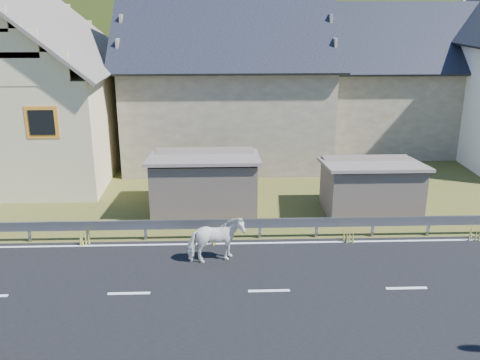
{
  "coord_description": "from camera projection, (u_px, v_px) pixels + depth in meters",
  "views": [
    {
      "loc": [
        -1.33,
        -13.49,
        7.92
      ],
      "look_at": [
        -0.68,
        4.35,
        1.96
      ],
      "focal_mm": 40.0,
      "sensor_mm": 36.0,
      "label": 1
    }
  ],
  "objects": [
    {
      "name": "ground",
      "position": [
        269.0,
        292.0,
        15.35
      ],
      "size": [
        160.0,
        160.0,
        0.0
      ],
      "primitive_type": "plane",
      "color": "#454D19",
      "rests_on": "ground"
    },
    {
      "name": "shed_right",
      "position": [
        371.0,
        188.0,
        20.87
      ],
      "size": [
        3.8,
        2.9,
        2.2
      ],
      "primitive_type": "cube",
      "color": "#6C5D51",
      "rests_on": "ground"
    },
    {
      "name": "shed_left",
      "position": [
        205.0,
        184.0,
        21.09
      ],
      "size": [
        4.3,
        3.3,
        2.4
      ],
      "primitive_type": "cube",
      "color": "#6C5D51",
      "rests_on": "ground"
    },
    {
      "name": "house_stone_b",
      "position": [
        401.0,
        70.0,
        30.43
      ],
      "size": [
        9.8,
        8.8,
        8.1
      ],
      "color": "tan",
      "rests_on": "ground"
    },
    {
      "name": "house_cream",
      "position": [
        35.0,
        82.0,
        24.99
      ],
      "size": [
        7.8,
        9.8,
        8.3
      ],
      "color": "beige",
      "rests_on": "ground"
    },
    {
      "name": "road",
      "position": [
        269.0,
        291.0,
        15.34
      ],
      "size": [
        60.0,
        7.0,
        0.04
      ],
      "primitive_type": "cube",
      "color": "black",
      "rests_on": "ground"
    },
    {
      "name": "house_stone_a",
      "position": [
        226.0,
        68.0,
        28.06
      ],
      "size": [
        10.8,
        9.8,
        8.9
      ],
      "color": "tan",
      "rests_on": "ground"
    },
    {
      "name": "lane_markings",
      "position": [
        269.0,
        291.0,
        15.33
      ],
      "size": [
        60.0,
        6.6,
        0.01
      ],
      "primitive_type": "cube",
      "color": "silver",
      "rests_on": "road"
    },
    {
      "name": "mountain",
      "position": [
        238.0,
        83.0,
        192.47
      ],
      "size": [
        440.0,
        280.0,
        260.0
      ],
      "primitive_type": "ellipsoid",
      "color": "#263A11",
      "rests_on": "ground"
    },
    {
      "name": "horse",
      "position": [
        216.0,
        240.0,
        16.84
      ],
      "size": [
        1.22,
        1.91,
        1.49
      ],
      "primitive_type": "imported",
      "rotation": [
        0.0,
        0.0,
        1.82
      ],
      "color": "white",
      "rests_on": "road"
    },
    {
      "name": "guardrail",
      "position": [
        260.0,
        224.0,
        18.66
      ],
      "size": [
        28.1,
        0.09,
        0.75
      ],
      "color": "#93969B",
      "rests_on": "ground"
    }
  ]
}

